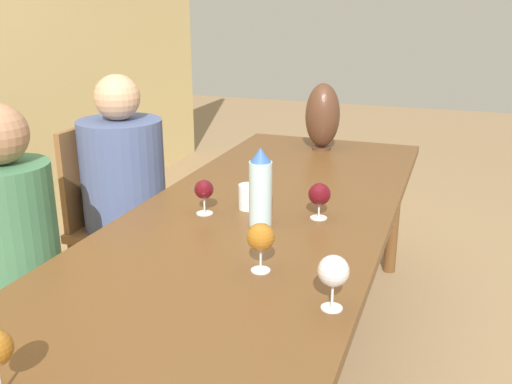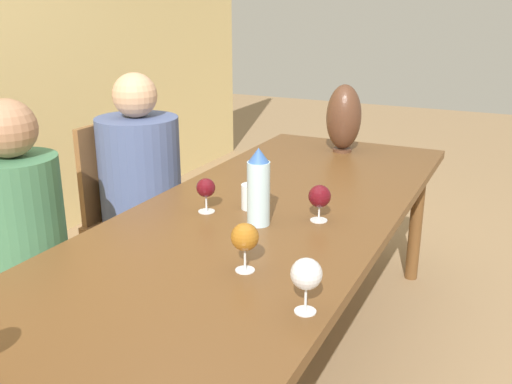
{
  "view_description": "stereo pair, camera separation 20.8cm",
  "coord_description": "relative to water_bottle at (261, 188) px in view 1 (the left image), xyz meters",
  "views": [
    {
      "loc": [
        -1.75,
        -0.67,
        1.5
      ],
      "look_at": [
        0.12,
        0.0,
        0.84
      ],
      "focal_mm": 40.0,
      "sensor_mm": 36.0,
      "label": 1
    },
    {
      "loc": [
        -1.66,
        -0.86,
        1.5
      ],
      "look_at": [
        0.12,
        0.0,
        0.84
      ],
      "focal_mm": 40.0,
      "sensor_mm": 36.0,
      "label": 2
    }
  ],
  "objects": [
    {
      "name": "wine_glass_0",
      "position": [
        0.03,
        0.23,
        -0.04
      ],
      "size": [
        0.07,
        0.07,
        0.13
      ],
      "color": "silver",
      "rests_on": "dining_table"
    },
    {
      "name": "wine_glass_1",
      "position": [
        -0.35,
        -0.13,
        -0.03
      ],
      "size": [
        0.08,
        0.08,
        0.15
      ],
      "color": "silver",
      "rests_on": "dining_table"
    },
    {
      "name": "wine_glass_4",
      "position": [
        -0.5,
        -0.37,
        -0.03
      ],
      "size": [
        0.08,
        0.08,
        0.15
      ],
      "color": "silver",
      "rests_on": "dining_table"
    },
    {
      "name": "vase",
      "position": [
        1.15,
        0.05,
        0.05
      ],
      "size": [
        0.18,
        0.18,
        0.36
      ],
      "color": "#4C2D1E",
      "rests_on": "dining_table"
    },
    {
      "name": "water_bottle",
      "position": [
        0.0,
        0.0,
        0.0
      ],
      "size": [
        0.08,
        0.08,
        0.28
      ],
      "color": "#ADCCD6",
      "rests_on": "dining_table"
    },
    {
      "name": "dining_table",
      "position": [
        -0.06,
        0.04,
        -0.2
      ],
      "size": [
        2.92,
        0.96,
        0.74
      ],
      "color": "brown",
      "rests_on": "ground_plane"
    },
    {
      "name": "person_near",
      "position": [
        -0.32,
        0.82,
        -0.24
      ],
      "size": [
        0.32,
        0.32,
        1.18
      ],
      "color": "#2D2D38",
      "rests_on": "ground_plane"
    },
    {
      "name": "chair_far",
      "position": [
        0.41,
        0.91,
        -0.37
      ],
      "size": [
        0.44,
        0.44,
        0.94
      ],
      "color": "brown",
      "rests_on": "ground_plane"
    },
    {
      "name": "chair_near",
      "position": [
        -0.32,
        0.91,
        -0.37
      ],
      "size": [
        0.44,
        0.44,
        0.94
      ],
      "color": "brown",
      "rests_on": "ground_plane"
    },
    {
      "name": "wine_glass_7",
      "position": [
        0.13,
        -0.18,
        -0.05
      ],
      "size": [
        0.08,
        0.08,
        0.14
      ],
      "color": "silver",
      "rests_on": "dining_table"
    },
    {
      "name": "water_tumbler",
      "position": [
        0.14,
        0.1,
        -0.09
      ],
      "size": [
        0.08,
        0.08,
        0.1
      ],
      "color": "silver",
      "rests_on": "dining_table"
    },
    {
      "name": "person_far",
      "position": [
        0.41,
        0.82,
        -0.24
      ],
      "size": [
        0.39,
        0.39,
        1.19
      ],
      "color": "#2D2D38",
      "rests_on": "ground_plane"
    }
  ]
}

